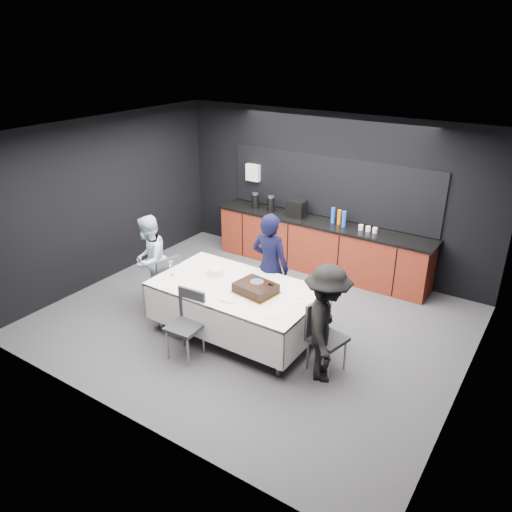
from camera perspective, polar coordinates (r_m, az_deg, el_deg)
The scene contains 18 objects.
ground at distance 7.63m, azimuth -0.42°, elevation -7.48°, with size 6.00×6.00×0.00m, color #45454A.
room_shell at distance 6.84m, azimuth -0.46°, elevation 5.91°, with size 6.04×5.04×2.82m.
kitchenette at distance 9.12m, azimuth 7.26°, elevation 1.63°, with size 4.10×0.64×2.05m.
party_table at distance 7.02m, azimuth -2.25°, elevation -4.44°, with size 2.32×1.32×0.78m.
cake_assembly at distance 6.74m, azimuth -0.02°, elevation -3.70°, with size 0.62×0.53×0.17m.
plate_stack at distance 7.29m, azimuth -4.68°, elevation -1.73°, with size 0.24×0.24×0.10m, color white.
loose_plate_near at distance 6.93m, azimuth -6.43°, elevation -3.65°, with size 0.18×0.18×0.01m, color white.
loose_plate_right_a at distance 6.72m, azimuth 4.91°, elevation -4.51°, with size 0.19×0.19×0.01m, color white.
loose_plate_right_b at distance 6.28m, azimuth 1.50°, elevation -6.65°, with size 0.20×0.20×0.01m, color white.
loose_plate_far at distance 7.21m, azimuth -1.31°, elevation -2.33°, with size 0.19×0.19×0.01m, color white.
fork_pile at distance 6.57m, azimuth -3.28°, elevation -5.07°, with size 0.18×0.11×0.03m, color white.
champagne_flute at distance 7.29m, azimuth -9.67°, elevation -1.05°, with size 0.06×0.06×0.22m.
chair_left at distance 7.80m, azimuth -10.34°, elevation -2.66°, with size 0.50×0.50×0.92m.
chair_right at distance 6.47m, azimuth 7.64°, elevation -8.48°, with size 0.50×0.50×0.92m.
chair_near at distance 6.72m, azimuth -7.79°, elevation -7.12°, with size 0.44×0.44×0.92m.
person_center at distance 7.41m, azimuth 1.62°, elevation -1.20°, with size 0.61×0.40×1.66m, color black.
person_left at distance 8.06m, azimuth -12.08°, elevation -0.43°, with size 0.70×0.55×1.45m, color silver.
person_right at distance 6.17m, azimuth 8.02°, elevation -7.69°, with size 0.99×0.57×1.54m, color black.
Camera 1 is at (3.63, -5.40, 3.99)m, focal length 35.00 mm.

